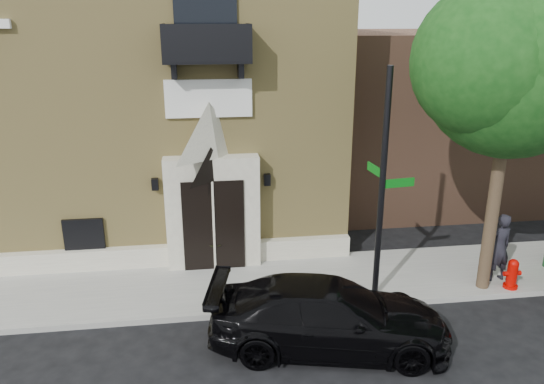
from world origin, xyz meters
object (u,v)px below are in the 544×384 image
at_px(fire_hydrant, 512,274).
at_px(pedestrian_near, 499,247).
at_px(black_sedan, 329,316).
at_px(street_sign, 382,187).

xyz_separation_m(fire_hydrant, pedestrian_near, (-0.17, 0.49, 0.55)).
relative_size(fire_hydrant, pedestrian_near, 0.43).
distance_m(black_sedan, fire_hydrant, 5.60).
bearing_deg(fire_hydrant, street_sign, 177.85).
height_order(black_sedan, fire_hydrant, black_sedan).
bearing_deg(fire_hydrant, pedestrian_near, 108.80).
bearing_deg(street_sign, pedestrian_near, -1.16).
distance_m(black_sedan, street_sign, 3.38).
xyz_separation_m(black_sedan, street_sign, (1.67, 1.82, 2.30)).
xyz_separation_m(street_sign, fire_hydrant, (3.66, -0.14, -2.51)).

